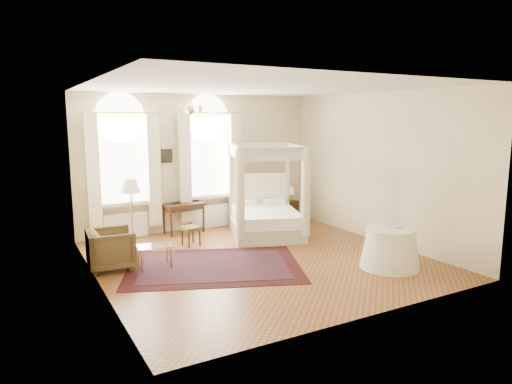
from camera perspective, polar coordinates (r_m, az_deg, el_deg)
ground at (r=9.02m, az=0.45°, el=-8.41°), size 6.00×6.00×0.00m
room_walls at (r=8.63m, az=0.47°, el=4.21°), size 6.00×6.00×6.00m
window_left at (r=10.69m, az=-16.21°, el=2.17°), size 1.62×0.27×3.29m
window_right at (r=11.34m, az=-5.81°, el=2.87°), size 1.62×0.27×3.29m
chandelier at (r=9.31m, az=-8.15°, el=10.20°), size 0.51×0.45×0.50m
wall_pictures at (r=11.35m, az=-6.56°, el=4.90°), size 2.54×0.03×0.39m
canopy_bed at (r=10.74m, az=1.24°, el=-2.87°), size 2.15×2.37×2.13m
nightstand at (r=12.25m, az=4.20°, el=-2.38°), size 0.48×0.46×0.55m
nightstand_lamp at (r=12.27m, az=4.30°, el=0.13°), size 0.26×0.26×0.38m
writing_desk at (r=11.03m, az=-9.03°, el=-1.92°), size 1.03×0.63×0.73m
laptop at (r=11.06m, az=-9.93°, el=-1.28°), size 0.39×0.31×0.03m
stool at (r=9.98m, az=-8.15°, el=-4.69°), size 0.43×0.43×0.42m
armchair at (r=8.79m, az=-17.67°, el=-6.81°), size 0.86×0.84×0.74m
coffee_table at (r=8.64m, az=-12.59°, el=-6.81°), size 0.66×0.49×0.42m
floor_lamp at (r=9.65m, az=-15.38°, el=0.30°), size 0.39×0.39×1.51m
oriental_rug at (r=8.65m, az=-5.25°, el=-9.19°), size 3.80×3.30×0.01m
side_table at (r=8.80m, az=16.42°, el=-6.79°), size 1.08×1.08×0.74m
book at (r=8.83m, az=16.46°, el=-4.14°), size 0.21×0.27×0.03m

